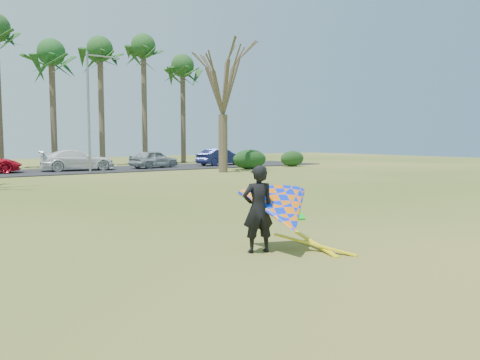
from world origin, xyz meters
TOP-DOWN VIEW (x-y plane):
  - ground at (0.00, 0.00)m, footprint 100.00×100.00m
  - parking_strip at (0.00, 25.00)m, footprint 46.00×7.00m
  - palm_6 at (2.00, 31.00)m, footprint 4.84×4.84m
  - palm_7 at (6.00, 31.00)m, footprint 4.84×4.84m
  - palm_8 at (10.00, 31.00)m, footprint 4.84×4.84m
  - palm_9 at (14.00, 31.00)m, footprint 4.84×4.84m
  - bare_tree_right at (10.00, 18.00)m, footprint 6.27×6.27m
  - streetlight at (2.16, 22.00)m, footprint 2.28×0.18m
  - hedge_near at (13.55, 19.65)m, footprint 3.00×1.36m
  - hedge_far at (18.57, 20.37)m, footprint 2.38×1.12m
  - car_3 at (2.06, 24.90)m, footprint 5.36×2.81m
  - car_4 at (7.85, 24.55)m, footprint 4.30×2.57m
  - car_5 at (14.07, 24.62)m, footprint 4.51×2.25m
  - kite_flyer at (-1.83, -1.96)m, footprint 2.13×2.39m

SIDE VIEW (x-z plane):
  - ground at x=0.00m, z-range 0.00..0.00m
  - parking_strip at x=0.00m, z-range 0.00..0.06m
  - hedge_far at x=18.57m, z-range 0.00..1.32m
  - car_4 at x=7.85m, z-range 0.06..1.43m
  - hedge_near at x=13.55m, z-range 0.00..1.50m
  - car_5 at x=14.07m, z-range 0.06..1.48m
  - car_3 at x=2.06m, z-range 0.06..1.54m
  - kite_flyer at x=-1.83m, z-range -0.16..1.86m
  - streetlight at x=2.16m, z-range 0.46..8.46m
  - bare_tree_right at x=10.00m, z-range 1.96..11.17m
  - palm_6 at x=2.00m, z-range 3.75..14.59m
  - palm_9 at x=14.00m, z-range 3.75..14.59m
  - palm_7 at x=6.00m, z-range 4.08..15.62m
  - palm_8 at x=10.00m, z-range 4.40..16.64m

